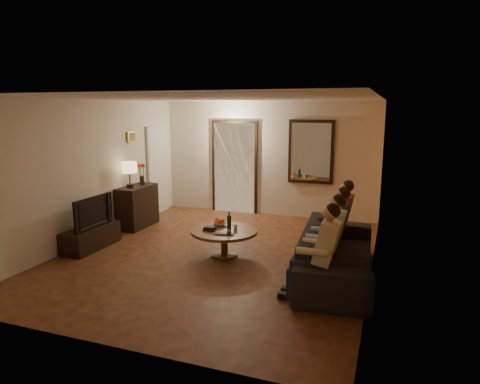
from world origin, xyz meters
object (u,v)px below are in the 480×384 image
(tv_stand, at_px, (91,238))
(person_b, at_px, (328,243))
(sofa, at_px, (338,253))
(dresser, at_px, (137,206))
(coffee_table, at_px, (224,243))
(dog, at_px, (312,254))
(person_c, at_px, (334,231))
(wine_bottle, at_px, (229,220))
(laptop, at_px, (224,234))
(person_d, at_px, (339,222))
(table_lamp, at_px, (130,175))
(tv, at_px, (89,212))
(person_a, at_px, (321,257))
(bowl, at_px, (219,224))

(tv_stand, distance_m, person_b, 4.20)
(sofa, bearing_deg, dresser, 68.42)
(tv_stand, xyz_separation_m, coffee_table, (2.38, 0.43, 0.04))
(sofa, bearing_deg, dog, 74.68)
(dresser, bearing_deg, person_b, -21.54)
(person_b, relative_size, person_c, 1.00)
(wine_bottle, distance_m, laptop, 0.41)
(person_d, bearing_deg, table_lamp, 176.85)
(person_d, xyz_separation_m, wine_bottle, (-1.75, -0.52, 0.01))
(sofa, height_order, laptop, sofa)
(person_b, height_order, person_d, same)
(sofa, relative_size, laptop, 7.68)
(tv, height_order, coffee_table, tv)
(person_a, relative_size, person_d, 1.00)
(person_d, bearing_deg, laptop, -152.13)
(dresser, bearing_deg, person_a, -28.29)
(tv_stand, xyz_separation_m, sofa, (4.28, 0.14, 0.18))
(dresser, relative_size, tv, 1.00)
(tv, distance_m, person_c, 4.20)
(person_b, bearing_deg, wine_bottle, 158.69)
(tv, relative_size, coffee_table, 0.87)
(person_c, bearing_deg, laptop, -170.05)
(dog, height_order, wine_bottle, wine_bottle)
(table_lamp, height_order, dog, table_lamp)
(person_a, bearing_deg, dresser, 151.71)
(table_lamp, distance_m, coffee_table, 2.68)
(sofa, distance_m, wine_bottle, 1.90)
(dresser, distance_m, bowl, 2.36)
(bowl, bearing_deg, wine_bottle, -27.55)
(person_a, bearing_deg, tv_stand, 169.75)
(person_d, bearing_deg, person_c, -90.00)
(wine_bottle, bearing_deg, table_lamp, 162.90)
(table_lamp, height_order, sofa, table_lamp)
(dog, distance_m, wine_bottle, 1.52)
(dresser, xyz_separation_m, person_a, (4.18, -2.25, 0.17))
(dog, bearing_deg, tv, 163.15)
(person_d, height_order, coffee_table, person_d)
(table_lamp, bearing_deg, dog, -15.14)
(person_b, xyz_separation_m, bowl, (-1.98, 0.80, -0.12))
(person_d, distance_m, bowl, 2.02)
(person_c, relative_size, dog, 2.14)
(table_lamp, bearing_deg, dresser, 90.00)
(tv, bearing_deg, dresser, 0.00)
(coffee_table, height_order, laptop, laptop)
(dresser, xyz_separation_m, person_c, (4.18, -1.05, 0.17))
(dresser, height_order, coffee_table, dresser)
(bowl, bearing_deg, person_c, -5.83)
(dresser, bearing_deg, person_d, -6.14)
(sofa, xyz_separation_m, wine_bottle, (-1.85, 0.38, 0.24))
(dog, xyz_separation_m, laptop, (-1.41, -0.08, 0.18))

